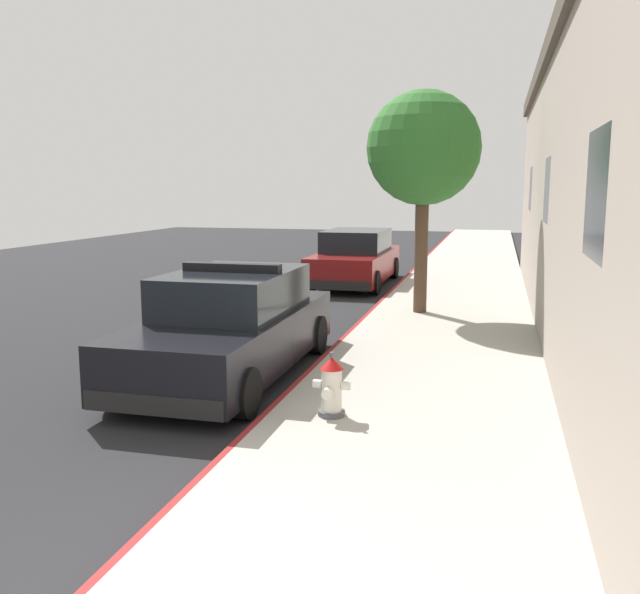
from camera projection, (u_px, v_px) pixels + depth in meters
ground_plane at (165, 321)px, 14.75m from camera, size 29.06×60.00×0.20m
sidewalk_pavement at (447, 328)px, 13.24m from camera, size 3.32×60.00×0.14m
curb_painted_edge at (361, 324)px, 13.66m from camera, size 0.08×60.00×0.14m
police_cruiser at (232, 327)px, 10.04m from camera, size 1.94×4.84×1.68m
parked_car_silver_ahead at (356, 259)px, 19.46m from camera, size 1.94×4.84×1.56m
fire_hydrant at (331, 387)px, 7.94m from camera, size 0.44×0.40×0.76m
street_tree at (423, 150)px, 14.04m from camera, size 2.35×2.35×4.61m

